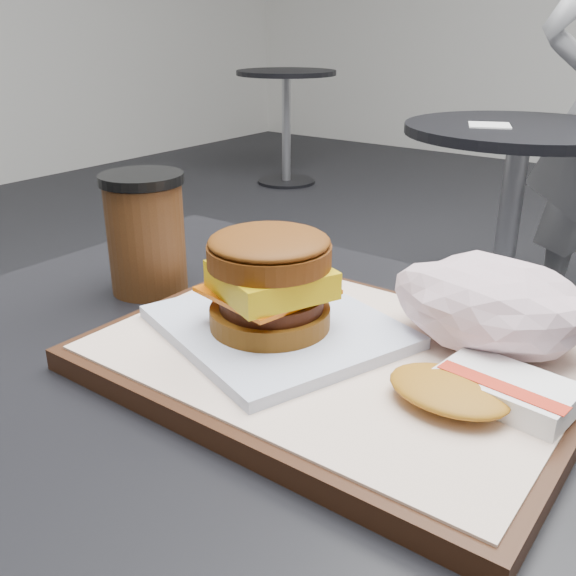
# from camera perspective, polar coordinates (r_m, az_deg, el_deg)

# --- Properties ---
(customer_table) EXTENTS (0.80, 0.60, 0.77)m
(customer_table) POSITION_cam_1_polar(r_m,az_deg,el_deg) (0.63, 0.23, -22.84)
(customer_table) COLOR #A5A5AA
(customer_table) RESTS_ON ground
(serving_tray) EXTENTS (0.38, 0.28, 0.02)m
(serving_tray) POSITION_cam_1_polar(r_m,az_deg,el_deg) (0.53, 4.24, -6.34)
(serving_tray) COLOR black
(serving_tray) RESTS_ON customer_table
(breakfast_sandwich) EXTENTS (0.24, 0.22, 0.09)m
(breakfast_sandwich) POSITION_cam_1_polar(r_m,az_deg,el_deg) (0.53, -1.42, -0.35)
(breakfast_sandwich) COLOR white
(breakfast_sandwich) RESTS_ON serving_tray
(hash_brown) EXTENTS (0.12, 0.10, 0.02)m
(hash_brown) POSITION_cam_1_polar(r_m,az_deg,el_deg) (0.46, 16.75, -8.63)
(hash_brown) COLOR white
(hash_brown) RESTS_ON serving_tray
(crumpled_wrapper) EXTENTS (0.16, 0.12, 0.07)m
(crumpled_wrapper) POSITION_cam_1_polar(r_m,az_deg,el_deg) (0.54, 17.67, -1.36)
(crumpled_wrapper) COLOR silver
(crumpled_wrapper) RESTS_ON serving_tray
(coffee_cup) EXTENTS (0.09, 0.09, 0.12)m
(coffee_cup) POSITION_cam_1_polar(r_m,az_deg,el_deg) (0.68, -12.51, 4.77)
(coffee_cup) COLOR #452510
(coffee_cup) RESTS_ON customer_table
(neighbor_table) EXTENTS (0.70, 0.70, 0.75)m
(neighbor_table) POSITION_cam_1_polar(r_m,az_deg,el_deg) (2.15, 19.37, 8.23)
(neighbor_table) COLOR black
(neighbor_table) RESTS_ON ground
(napkin) EXTENTS (0.16, 0.16, 0.00)m
(napkin) POSITION_cam_1_polar(r_m,az_deg,el_deg) (2.07, 17.47, 13.65)
(napkin) COLOR white
(napkin) RESTS_ON neighbor_table
(bg_table_mid) EXTENTS (0.66, 0.66, 0.75)m
(bg_table_mid) POSITION_cam_1_polar(r_m,az_deg,el_deg) (4.47, -0.15, 16.39)
(bg_table_mid) COLOR black
(bg_table_mid) RESTS_ON ground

